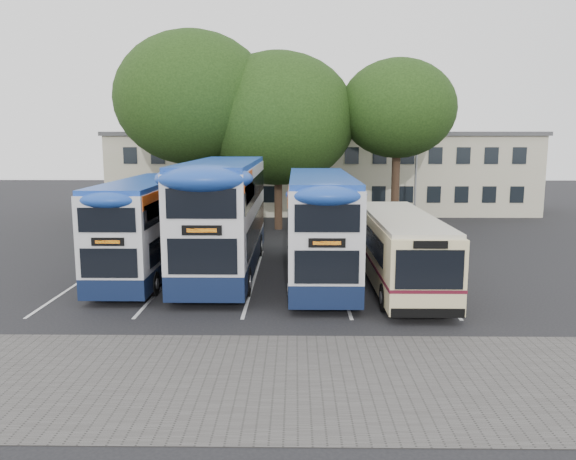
# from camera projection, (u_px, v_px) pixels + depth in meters

# --- Properties ---
(ground) EXTENTS (120.00, 120.00, 0.00)m
(ground) POSITION_uv_depth(u_px,v_px,m) (358.00, 315.00, 18.36)
(ground) COLOR black
(ground) RESTS_ON ground
(paving_strip) EXTENTS (40.00, 6.00, 0.01)m
(paving_strip) POSITION_uv_depth(u_px,v_px,m) (297.00, 380.00, 13.45)
(paving_strip) COLOR #595654
(paving_strip) RESTS_ON ground
(bay_lines) EXTENTS (14.12, 11.00, 0.01)m
(bay_lines) POSITION_uv_depth(u_px,v_px,m) (255.00, 277.00, 23.34)
(bay_lines) COLOR silver
(bay_lines) RESTS_ON ground
(depot_building) EXTENTS (32.40, 8.40, 6.20)m
(depot_building) POSITION_uv_depth(u_px,v_px,m) (321.00, 171.00, 44.48)
(depot_building) COLOR beige
(depot_building) RESTS_ON ground
(lamp_post) EXTENTS (0.25, 1.05, 9.06)m
(lamp_post) POSITION_uv_depth(u_px,v_px,m) (417.00, 148.00, 37.17)
(lamp_post) COLOR gray
(lamp_post) RESTS_ON ground
(tree_left) EXTENTS (9.53, 9.53, 12.18)m
(tree_left) POSITION_uv_depth(u_px,v_px,m) (193.00, 99.00, 34.20)
(tree_left) COLOR black
(tree_left) RESTS_ON ground
(tree_mid) EXTENTS (9.62, 9.62, 11.00)m
(tree_mid) POSITION_uv_depth(u_px,v_px,m) (278.00, 119.00, 34.71)
(tree_mid) COLOR black
(tree_mid) RESTS_ON ground
(tree_right) EXTENTS (7.02, 7.02, 10.50)m
(tree_right) POSITION_uv_depth(u_px,v_px,m) (398.00, 109.00, 33.93)
(tree_right) COLOR black
(tree_right) RESTS_ON ground
(bus_dd_left) EXTENTS (2.34, 9.65, 4.02)m
(bus_dd_left) POSITION_uv_depth(u_px,v_px,m) (146.00, 223.00, 23.47)
(bus_dd_left) COLOR #101B3B
(bus_dd_left) RESTS_ON ground
(bus_dd_mid) EXTENTS (2.79, 11.51, 4.80)m
(bus_dd_mid) POSITION_uv_depth(u_px,v_px,m) (224.00, 211.00, 23.94)
(bus_dd_mid) COLOR #101B3B
(bus_dd_mid) RESTS_ON ground
(bus_dd_right) EXTENTS (2.50, 10.30, 4.29)m
(bus_dd_right) POSITION_uv_depth(u_px,v_px,m) (320.00, 222.00, 22.74)
(bus_dd_right) COLOR #101B3B
(bus_dd_right) RESTS_ON ground
(bus_single) EXTENTS (2.41, 9.49, 2.83)m
(bus_single) POSITION_uv_depth(u_px,v_px,m) (400.00, 246.00, 21.79)
(bus_single) COLOR beige
(bus_single) RESTS_ON ground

